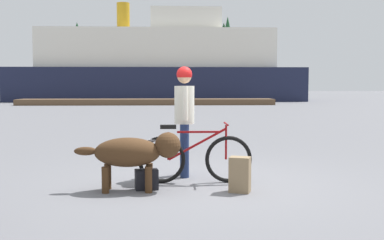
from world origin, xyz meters
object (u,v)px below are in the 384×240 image
Objects in this scene: person_cyclist at (184,110)px; backpack at (240,175)px; ferry_boat at (159,67)px; dog at (134,152)px; handbag_pannier at (147,179)px; bicycle at (194,158)px.

person_cyclist is 1.61m from backpack.
ferry_boat is at bearing 93.03° from backpack.
dog is at bearing 173.79° from backpack.
handbag_pannier is at bearing 22.16° from dog.
ferry_boat reaches higher than handbag_pannier.
ferry_boat reaches higher than bicycle.
dog is 1.50m from backpack.
ferry_boat reaches higher than backpack.
backpack is 35.23m from ferry_boat.
bicycle is 0.88m from person_cyclist.
ferry_boat is (-1.85, 35.08, 2.66)m from backpack.
dog is at bearing -126.04° from person_cyclist.
dog reaches higher than handbag_pannier.
ferry_boat reaches higher than dog.
bicycle is at bearing -87.91° from ferry_boat.
dog is (-0.73, -1.01, -0.54)m from person_cyclist.
bicycle reaches higher than handbag_pannier.
backpack is (0.60, -0.64, -0.14)m from bicycle.
person_cyclist is 5.56× the size of handbag_pannier.
backpack is at bearing -6.21° from dog.
ferry_boat is at bearing 90.91° from handbag_pannier.
backpack is at bearing -86.97° from ferry_boat.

